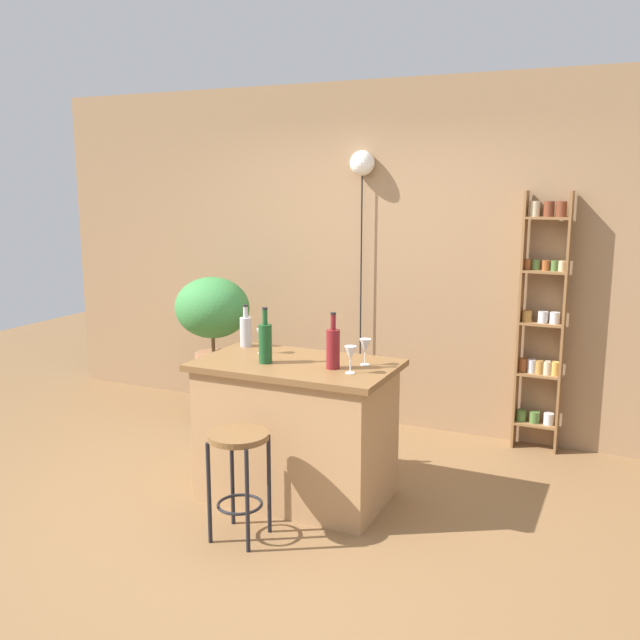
{
  "coord_description": "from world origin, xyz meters",
  "views": [
    {
      "loc": [
        1.92,
        -3.54,
        2.01
      ],
      "look_at": [
        0.05,
        0.55,
        1.12
      ],
      "focal_mm": 39.7,
      "sensor_mm": 36.0,
      "label": 1
    }
  ],
  "objects_px": {
    "potted_plant": "(212,315)",
    "spice_shelf": "(542,322)",
    "plant_stool": "(215,402)",
    "pendant_globe_light": "(362,168)",
    "bottle_sauce_amber": "(265,342)",
    "wine_glass_center": "(262,336)",
    "wine_glass_right": "(365,346)",
    "wine_glass_left": "(350,354)",
    "bottle_vinegar": "(333,347)",
    "bar_stool": "(239,460)",
    "bottle_wine_red": "(246,331)"
  },
  "relations": [
    {
      "from": "pendant_globe_light",
      "to": "bottle_wine_red",
      "type": "bearing_deg",
      "value": -104.8
    },
    {
      "from": "plant_stool",
      "to": "bottle_sauce_amber",
      "type": "bearing_deg",
      "value": -44.66
    },
    {
      "from": "bottle_sauce_amber",
      "to": "wine_glass_center",
      "type": "height_order",
      "value": "bottle_sauce_amber"
    },
    {
      "from": "potted_plant",
      "to": "bottle_wine_red",
      "type": "xyz_separation_m",
      "value": [
        0.75,
        -0.74,
        0.07
      ]
    },
    {
      "from": "bottle_wine_red",
      "to": "wine_glass_left",
      "type": "xyz_separation_m",
      "value": [
        0.92,
        -0.35,
        0.01
      ]
    },
    {
      "from": "potted_plant",
      "to": "bottle_vinegar",
      "type": "bearing_deg",
      "value": -33.96
    },
    {
      "from": "potted_plant",
      "to": "wine_glass_left",
      "type": "xyz_separation_m",
      "value": [
        1.67,
        -1.09,
        0.08
      ]
    },
    {
      "from": "bar_stool",
      "to": "potted_plant",
      "type": "xyz_separation_m",
      "value": [
        -1.21,
        1.62,
        0.46
      ]
    },
    {
      "from": "bottle_wine_red",
      "to": "bottle_sauce_amber",
      "type": "distance_m",
      "value": 0.49
    },
    {
      "from": "wine_glass_right",
      "to": "pendant_globe_light",
      "type": "height_order",
      "value": "pendant_globe_light"
    },
    {
      "from": "bar_stool",
      "to": "pendant_globe_light",
      "type": "bearing_deg",
      "value": 93.1
    },
    {
      "from": "potted_plant",
      "to": "wine_glass_center",
      "type": "xyz_separation_m",
      "value": [
        0.96,
        -0.87,
        0.08
      ]
    },
    {
      "from": "potted_plant",
      "to": "bottle_vinegar",
      "type": "height_order",
      "value": "potted_plant"
    },
    {
      "from": "bar_stool",
      "to": "bottle_wine_red",
      "type": "height_order",
      "value": "bottle_wine_red"
    },
    {
      "from": "plant_stool",
      "to": "potted_plant",
      "type": "distance_m",
      "value": 0.75
    },
    {
      "from": "bottle_vinegar",
      "to": "bottle_sauce_amber",
      "type": "bearing_deg",
      "value": -173.28
    },
    {
      "from": "plant_stool",
      "to": "bottle_vinegar",
      "type": "xyz_separation_m",
      "value": [
        1.54,
        -1.03,
        0.85
      ]
    },
    {
      "from": "wine_glass_right",
      "to": "wine_glass_left",
      "type": "bearing_deg",
      "value": -92.53
    },
    {
      "from": "bar_stool",
      "to": "wine_glass_center",
      "type": "relative_size",
      "value": 3.83
    },
    {
      "from": "potted_plant",
      "to": "pendant_globe_light",
      "type": "xyz_separation_m",
      "value": [
        1.1,
        0.55,
        1.18
      ]
    },
    {
      "from": "wine_glass_left",
      "to": "wine_glass_center",
      "type": "xyz_separation_m",
      "value": [
        -0.72,
        0.22,
        0.0
      ]
    },
    {
      "from": "bar_stool",
      "to": "bottle_sauce_amber",
      "type": "distance_m",
      "value": 0.78
    },
    {
      "from": "potted_plant",
      "to": "bottle_wine_red",
      "type": "height_order",
      "value": "potted_plant"
    },
    {
      "from": "potted_plant",
      "to": "bottle_vinegar",
      "type": "distance_m",
      "value": 1.85
    },
    {
      "from": "plant_stool",
      "to": "wine_glass_left",
      "type": "xyz_separation_m",
      "value": [
        1.67,
        -1.09,
        0.83
      ]
    },
    {
      "from": "plant_stool",
      "to": "potted_plant",
      "type": "xyz_separation_m",
      "value": [
        0.0,
        0.0,
        0.75
      ]
    },
    {
      "from": "wine_glass_left",
      "to": "wine_glass_center",
      "type": "relative_size",
      "value": 1.0
    },
    {
      "from": "wine_glass_right",
      "to": "plant_stool",
      "type": "bearing_deg",
      "value": 152.53
    },
    {
      "from": "bottle_vinegar",
      "to": "bottle_wine_red",
      "type": "bearing_deg",
      "value": 159.34
    },
    {
      "from": "plant_stool",
      "to": "wine_glass_left",
      "type": "relative_size",
      "value": 2.2
    },
    {
      "from": "potted_plant",
      "to": "spice_shelf",
      "type": "bearing_deg",
      "value": 11.43
    },
    {
      "from": "bottle_sauce_amber",
      "to": "wine_glass_center",
      "type": "bearing_deg",
      "value": 123.88
    },
    {
      "from": "bar_stool",
      "to": "pendant_globe_light",
      "type": "distance_m",
      "value": 2.72
    },
    {
      "from": "potted_plant",
      "to": "pendant_globe_light",
      "type": "relative_size",
      "value": 0.39
    },
    {
      "from": "potted_plant",
      "to": "wine_glass_right",
      "type": "distance_m",
      "value": 1.9
    },
    {
      "from": "potted_plant",
      "to": "bottle_vinegar",
      "type": "xyz_separation_m",
      "value": [
        1.54,
        -1.03,
        0.09
      ]
    },
    {
      "from": "potted_plant",
      "to": "wine_glass_left",
      "type": "relative_size",
      "value": 5.37
    },
    {
      "from": "spice_shelf",
      "to": "wine_glass_right",
      "type": "relative_size",
      "value": 11.86
    },
    {
      "from": "bar_stool",
      "to": "bottle_wine_red",
      "type": "xyz_separation_m",
      "value": [
        -0.46,
        0.88,
        0.53
      ]
    },
    {
      "from": "bottle_wine_red",
      "to": "bottle_sauce_amber",
      "type": "xyz_separation_m",
      "value": [
        0.34,
        -0.35,
        0.02
      ]
    },
    {
      "from": "bar_stool",
      "to": "wine_glass_center",
      "type": "height_order",
      "value": "wine_glass_center"
    },
    {
      "from": "spice_shelf",
      "to": "bottle_vinegar",
      "type": "height_order",
      "value": "spice_shelf"
    },
    {
      "from": "plant_stool",
      "to": "pendant_globe_light",
      "type": "bearing_deg",
      "value": 26.62
    },
    {
      "from": "plant_stool",
      "to": "potted_plant",
      "type": "height_order",
      "value": "potted_plant"
    },
    {
      "from": "bottle_wine_red",
      "to": "pendant_globe_light",
      "type": "relative_size",
      "value": 0.13
    },
    {
      "from": "bottle_sauce_amber",
      "to": "wine_glass_right",
      "type": "distance_m",
      "value": 0.62
    },
    {
      "from": "bar_stool",
      "to": "plant_stool",
      "type": "xyz_separation_m",
      "value": [
        -1.21,
        1.62,
        -0.29
      ]
    },
    {
      "from": "bottle_wine_red",
      "to": "spice_shelf",
      "type": "bearing_deg",
      "value": 35.0
    },
    {
      "from": "spice_shelf",
      "to": "bottle_vinegar",
      "type": "bearing_deg",
      "value": -123.13
    },
    {
      "from": "bottle_wine_red",
      "to": "bottle_sauce_amber",
      "type": "height_order",
      "value": "bottle_sauce_amber"
    }
  ]
}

